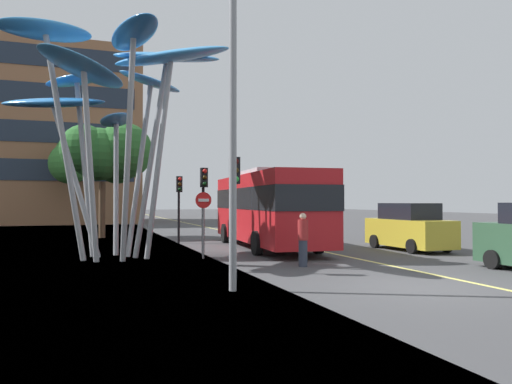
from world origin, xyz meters
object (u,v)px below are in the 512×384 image
Objects in this scene: red_bus at (267,205)px; traffic_light_island_mid at (179,195)px; pedestrian at (303,240)px; no_entry_sign at (203,214)px; traffic_light_kerb_near at (234,189)px; car_parked_mid at (409,228)px; street_lamp at (249,67)px; traffic_light_kerb_far at (204,191)px; leaf_sculpture at (116,83)px.

red_bus is 5.05m from traffic_light_island_mid.
no_entry_sign is (-2.56, 3.23, 0.77)m from pedestrian.
traffic_light_kerb_near reaches higher than car_parked_mid.
red_bus is at bearing 67.06° from street_lamp.
traffic_light_island_mid is at bearing 88.20° from traffic_light_kerb_near.
traffic_light_kerb_far is 9.06m from car_parked_mid.
traffic_light_island_mid is at bearing 91.19° from traffic_light_kerb_far.
car_parked_mid is at bearing -11.41° from traffic_light_kerb_far.
street_lamp is at bearing -112.94° from red_bus.
pedestrian is (2.51, 0.59, -1.62)m from traffic_light_kerb_near.
traffic_light_island_mid reaches higher than no_entry_sign.
traffic_light_island_mid is 0.78× the size of car_parked_mid.
traffic_light_island_mid is 10.56m from pedestrian.
leaf_sculpture is 9.09m from pedestrian.
no_entry_sign is at bearing 128.39° from pedestrian.
street_lamp is (-4.20, -9.92, 3.43)m from red_bus.
traffic_light_kerb_near is (-3.71, -7.09, 0.55)m from red_bus.
street_lamp is (-0.83, -13.64, 2.92)m from traffic_light_island_mid.
traffic_light_island_mid is (-3.37, 3.72, 0.52)m from red_bus.
leaf_sculpture is 5.44m from traffic_light_kerb_far.
traffic_light_kerb_near is at bearing -91.80° from traffic_light_island_mid.
red_bus is at bearing 41.06° from no_entry_sign.
traffic_light_island_mid is at bearing 102.02° from pedestrian.
car_parked_mid is at bearing 27.49° from pedestrian.
leaf_sculpture is at bearing 122.43° from traffic_light_kerb_near.
red_bus reaches higher than traffic_light_island_mid.
street_lamp reaches higher than no_entry_sign.
red_bus is at bearing 21.13° from traffic_light_kerb_far.
traffic_light_kerb_near is 1.01× the size of traffic_light_island_mid.
red_bus is 3.23× the size of traffic_light_island_mid.
traffic_light_island_mid is (3.46, 5.89, -4.08)m from leaf_sculpture.
no_entry_sign is (-3.76, -3.27, -0.30)m from red_bus.
leaf_sculpture reaches higher than car_parked_mid.
traffic_light_island_mid is at bearing 59.55° from leaf_sculpture.
red_bus is 3.18× the size of traffic_light_kerb_near.
traffic_light_kerb_near reaches higher than pedestrian.
no_entry_sign is at bearing -103.60° from traffic_light_kerb_far.
red_bus is 11.31m from street_lamp.
car_parked_mid is at bearing -37.32° from traffic_light_island_mid.
red_bus reaches higher than traffic_light_kerb_near.
street_lamp is at bearing -93.47° from traffic_light_island_mid.
traffic_light_kerb_far is 5.87m from pedestrian.
traffic_light_kerb_near is at bearing -166.79° from pedestrian.
red_bus is 6.27× the size of pedestrian.
traffic_light_kerb_far reaches higher than pedestrian.
street_lamp reaches higher than leaf_sculpture.
traffic_light_kerb_far reaches higher than no_entry_sign.
pedestrian is (-1.20, -6.50, -1.07)m from red_bus.
street_lamp reaches higher than car_parked_mid.
traffic_light_island_mid is 11.23m from car_parked_mid.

